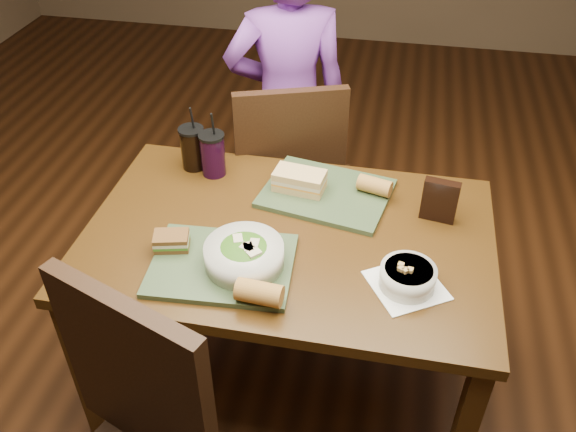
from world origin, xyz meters
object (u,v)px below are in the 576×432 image
object	(u,v)px
dining_table	(288,254)
sandwich_far	(299,180)
soup_bowl	(408,277)
baguette_far	(375,186)
baguette_near	(259,293)
chip_bag	(440,201)
salad_bowl	(244,254)
diner	(288,107)
cup_berry	(213,154)
sandwich_near	(172,241)
chair_far	(296,176)
tray_far	(326,193)
tray_near	(222,265)
cup_cola	(193,148)

from	to	relation	value
dining_table	sandwich_far	xyz separation A→B (m)	(-0.00, 0.22, 0.14)
soup_bowl	baguette_far	world-z (taller)	soup_bowl
baguette_near	chip_bag	bearing A→B (deg)	45.77
soup_bowl	baguette_near	size ratio (longest dim) A/B	2.08
salad_bowl	soup_bowl	world-z (taller)	salad_bowl
sandwich_far	baguette_near	xyz separation A→B (m)	(-0.01, -0.55, -0.00)
diner	baguette_near	world-z (taller)	diner
salad_bowl	cup_berry	xyz separation A→B (m)	(-0.23, 0.47, 0.02)
dining_table	soup_bowl	size ratio (longest dim) A/B	4.83
sandwich_near	chair_far	bearing A→B (deg)	72.40
diner	sandwich_far	distance (m)	0.66
chair_far	sandwich_far	distance (m)	0.47
baguette_near	chip_bag	distance (m)	0.69
baguette_near	sandwich_far	bearing A→B (deg)	88.81
soup_bowl	chip_bag	bearing A→B (deg)	76.05
tray_far	dining_table	bearing A→B (deg)	-111.60
chair_far	dining_table	bearing A→B (deg)	-81.70
sandwich_near	sandwich_far	distance (m)	0.50
tray_near	sandwich_far	distance (m)	0.45
sandwich_near	sandwich_far	bearing A→B (deg)	49.21
sandwich_near	baguette_near	world-z (taller)	baguette_near
baguette_far	cup_berry	xyz separation A→B (m)	(-0.58, 0.03, 0.04)
soup_bowl	salad_bowl	bearing A→B (deg)	-177.69
tray_near	salad_bowl	bearing A→B (deg)	7.82
cup_cola	chip_bag	xyz separation A→B (m)	(0.88, -0.14, -0.01)
dining_table	sandwich_far	bearing A→B (deg)	91.09
salad_bowl	baguette_far	xyz separation A→B (m)	(0.35, 0.44, -0.01)
diner	baguette_near	size ratio (longest dim) A/B	11.33
dining_table	baguette_near	distance (m)	0.35
diner	baguette_far	xyz separation A→B (m)	(0.42, -0.61, 0.06)
tray_far	chip_bag	distance (m)	0.39
salad_bowl	soup_bowl	size ratio (longest dim) A/B	0.87
tray_near	baguette_near	bearing A→B (deg)	-41.66
soup_bowl	cup_berry	bearing A→B (deg)	147.71
baguette_far	chip_bag	bearing A→B (deg)	-20.93
cup_cola	cup_berry	size ratio (longest dim) A/B	1.00
baguette_near	cup_cola	xyz separation A→B (m)	(-0.40, 0.63, 0.03)
soup_bowl	sandwich_far	size ratio (longest dim) A/B	1.47
sandwich_far	tray_far	bearing A→B (deg)	2.53
sandwich_near	cup_cola	distance (m)	0.47
dining_table	cup_cola	bearing A→B (deg)	143.08
chair_far	cup_berry	distance (m)	0.49
chip_bag	sandwich_near	bearing A→B (deg)	-148.22
sandwich_near	chip_bag	bearing A→B (deg)	22.18
dining_table	cup_berry	distance (m)	0.47
chair_far	diner	size ratio (longest dim) A/B	0.68
chair_far	chip_bag	size ratio (longest dim) A/B	6.72
tray_near	cup_cola	bearing A→B (deg)	116.47
chair_far	salad_bowl	world-z (taller)	chair_far
tray_near	tray_far	distance (m)	0.49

